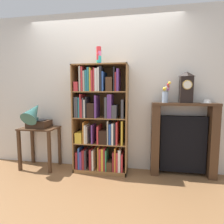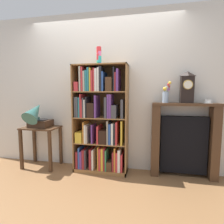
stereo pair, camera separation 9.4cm
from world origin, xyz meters
name	(u,v)px [view 2 (the right image)]	position (x,y,z in m)	size (l,w,h in m)	color
ground_plane	(100,173)	(0.00, 0.00, -0.01)	(7.73, 6.40, 0.02)	brown
wall_back	(110,92)	(0.11, 0.28, 1.30)	(4.73, 0.08, 2.60)	silver
bookshelf	(100,123)	(-0.01, 0.05, 0.80)	(0.86, 0.35, 1.72)	olive
cup_stack	(99,56)	(-0.02, 0.05, 1.86)	(0.08, 0.08, 0.27)	blue
side_table_left	(41,137)	(-1.06, 0.03, 0.52)	(0.60, 0.42, 0.70)	#472D1C
gramophone	(37,116)	(-1.06, -0.06, 0.91)	(0.34, 0.51, 0.49)	#382316
fireplace_mantel	(183,141)	(1.28, 0.14, 0.56)	(0.96, 0.24, 1.14)	#472D1C
mantel_clock	(187,87)	(1.29, 0.12, 1.37)	(0.18, 0.14, 0.46)	black
flower_vase	(166,94)	(1.00, 0.12, 1.27)	(0.12, 0.15, 0.32)	#99B2D1
teacup_with_saucer	(207,102)	(1.58, 0.12, 1.16)	(0.15, 0.15, 0.05)	white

